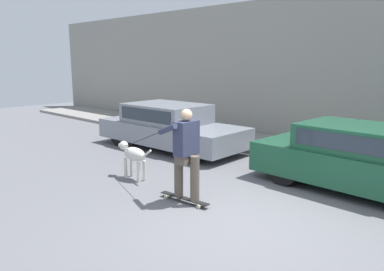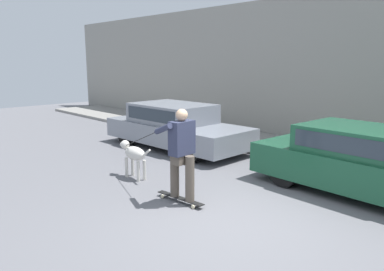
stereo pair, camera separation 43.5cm
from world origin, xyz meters
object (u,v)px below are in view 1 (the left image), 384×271
object	(u,v)px
parked_car_1	(363,160)
skateboarder	(186,151)
parked_car_0	(170,127)
dog	(133,155)

from	to	relation	value
parked_car_1	skateboarder	xyz separation A→B (m)	(-2.05, -2.76, 0.34)
parked_car_1	skateboarder	size ratio (longest dim) A/B	1.63
parked_car_1	skateboarder	distance (m)	3.45
parked_car_0	skateboarder	distance (m)	4.34
parked_car_1	skateboarder	bearing A→B (deg)	-124.48
parked_car_0	parked_car_1	size ratio (longest dim) A/B	1.07
parked_car_1	dog	distance (m)	4.59
skateboarder	dog	bearing A→B (deg)	-11.20
parked_car_0	dog	xyz separation A→B (m)	(1.56, -2.54, -0.09)
dog	skateboarder	xyz separation A→B (m)	(1.78, -0.22, 0.42)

